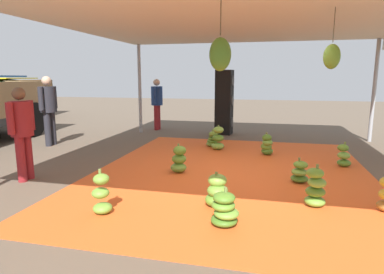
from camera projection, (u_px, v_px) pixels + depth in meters
ground_plane at (84, 163)px, 6.66m from camera, size 40.00×40.00×0.00m
tarp_orange at (231, 172)px, 5.98m from camera, size 6.15×4.90×0.01m
tent_canopy at (240, 19)px, 5.47m from camera, size 8.00×7.00×2.76m
banana_bunch_0 at (315, 189)px, 4.36m from camera, size 0.35×0.35×0.58m
banana_bunch_1 at (218, 139)px, 7.81m from camera, size 0.42×0.42×0.59m
banana_bunch_2 at (217, 191)px, 4.38m from camera, size 0.43×0.43×0.47m
banana_bunch_3 at (101, 195)px, 4.12m from camera, size 0.34×0.34×0.58m
banana_bunch_5 at (344, 156)px, 6.33m from camera, size 0.35×0.35×0.48m
banana_bunch_6 at (179, 160)px, 5.94m from camera, size 0.39×0.39×0.52m
banana_bunch_7 at (300, 173)px, 5.36m from camera, size 0.40×0.38×0.42m
banana_bunch_8 at (213, 139)px, 8.15m from camera, size 0.34×0.34×0.44m
banana_bunch_9 at (225, 210)px, 3.79m from camera, size 0.41×0.38×0.47m
banana_bunch_10 at (267, 145)px, 7.25m from camera, size 0.34×0.31×0.51m
worker_0 at (48, 106)px, 8.20m from camera, size 0.64×0.39×1.74m
worker_1 at (22, 127)px, 5.39m from camera, size 0.57×0.35×1.56m
worker_2 at (157, 100)px, 10.72m from camera, size 0.61×0.37×1.66m
speaker_stack at (224, 102)px, 9.89m from camera, size 0.52×0.53×1.93m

